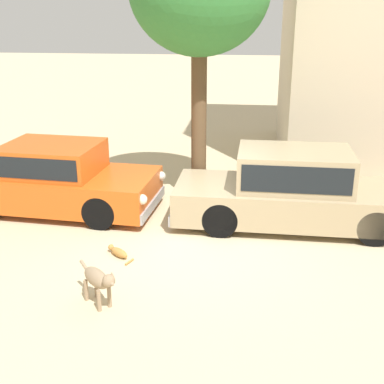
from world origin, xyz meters
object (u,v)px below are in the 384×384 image
object	(u,v)px
parked_sedan_second	(294,189)
stray_cat	(119,252)
stray_dog_spotted	(98,280)
parked_sedan_nearest	(55,178)

from	to	relation	value
parked_sedan_second	stray_cat	world-z (taller)	parked_sedan_second
parked_sedan_second	stray_cat	bearing A→B (deg)	-149.35
parked_sedan_second	stray_dog_spotted	distance (m)	4.41
parked_sedan_nearest	parked_sedan_second	distance (m)	4.92
parked_sedan_nearest	parked_sedan_second	size ratio (longest dim) A/B	0.92
parked_sedan_nearest	stray_dog_spotted	world-z (taller)	parked_sedan_nearest
stray_cat	parked_sedan_nearest	bearing A→B (deg)	-8.52
parked_sedan_nearest	stray_dog_spotted	xyz separation A→B (m)	(1.97, -3.52, -0.29)
stray_dog_spotted	parked_sedan_second	bearing A→B (deg)	91.44
parked_sedan_nearest	stray_cat	world-z (taller)	parked_sedan_nearest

